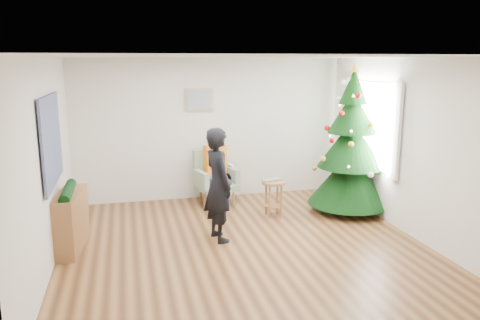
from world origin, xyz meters
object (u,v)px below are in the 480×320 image
object	(u,v)px
christmas_tree	(351,146)
standing_man	(218,185)
armchair	(215,184)
stool	(274,198)
console	(70,221)

from	to	relation	value
christmas_tree	standing_man	world-z (taller)	christmas_tree
armchair	stool	bearing A→B (deg)	-64.65
christmas_tree	stool	world-z (taller)	christmas_tree
armchair	console	size ratio (longest dim) A/B	0.97
armchair	standing_man	distance (m)	1.83
stool	armchair	xyz separation A→B (m)	(-0.80, 0.95, 0.04)
christmas_tree	standing_man	xyz separation A→B (m)	(-2.44, -0.77, -0.31)
christmas_tree	console	bearing A→B (deg)	-171.94
standing_man	console	distance (m)	2.09
stool	console	size ratio (longest dim) A/B	0.60
standing_man	console	bearing A→B (deg)	74.34
stool	standing_man	xyz separation A→B (m)	(-1.09, -0.80, 0.51)
stool	armchair	bearing A→B (deg)	130.15
armchair	console	distance (m)	2.83
console	stool	bearing A→B (deg)	19.12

